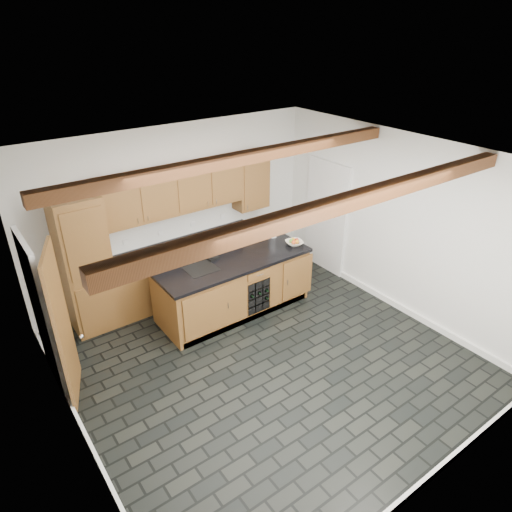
% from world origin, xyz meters
% --- Properties ---
extents(ground, '(5.00, 5.00, 0.00)m').
position_xyz_m(ground, '(0.00, 0.00, 0.00)').
color(ground, black).
rests_on(ground, ground).
extents(room_shell, '(5.01, 5.00, 5.00)m').
position_xyz_m(room_shell, '(-0.09, 0.53, 1.53)').
color(room_shell, white).
rests_on(room_shell, ground).
extents(back_cabinetry, '(3.65, 0.62, 2.20)m').
position_xyz_m(back_cabinetry, '(-0.38, 2.24, 0.98)').
color(back_cabinetry, brown).
rests_on(back_cabinetry, ground).
extents(island, '(2.48, 0.96, 0.93)m').
position_xyz_m(island, '(0.31, 1.28, 0.46)').
color(island, brown).
rests_on(island, ground).
extents(faucet, '(0.45, 0.40, 0.34)m').
position_xyz_m(faucet, '(-0.25, 1.33, 0.96)').
color(faucet, black).
rests_on(faucet, island).
extents(kitchen_scale, '(0.19, 0.13, 0.05)m').
position_xyz_m(kitchen_scale, '(0.05, 1.44, 0.96)').
color(kitchen_scale, black).
rests_on(kitchen_scale, island).
extents(fruit_bowl, '(0.34, 0.34, 0.07)m').
position_xyz_m(fruit_bowl, '(1.38, 1.10, 0.96)').
color(fruit_bowl, silver).
rests_on(fruit_bowl, island).
extents(fruit_cluster, '(0.16, 0.17, 0.07)m').
position_xyz_m(fruit_cluster, '(1.38, 1.10, 1.00)').
color(fruit_cluster, '#AE2017').
rests_on(fruit_cluster, fruit_bowl).
extents(paper_towel, '(0.13, 0.13, 0.27)m').
position_xyz_m(paper_towel, '(1.29, 1.55, 1.06)').
color(paper_towel, white).
rests_on(paper_towel, island).
extents(mug, '(0.12, 0.12, 0.09)m').
position_xyz_m(mug, '(-1.30, 2.29, 0.98)').
color(mug, white).
rests_on(mug, back_cabinetry).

